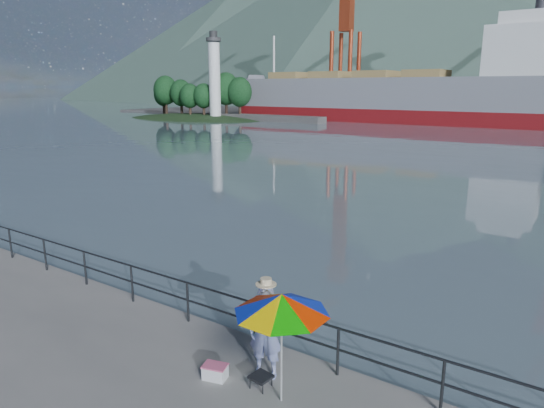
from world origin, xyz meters
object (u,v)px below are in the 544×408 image
(fisherman, at_px, (266,331))
(bulk_carrier, at_px, (406,96))
(beach_umbrella, at_px, (282,304))
(cooler_bag, at_px, (215,372))

(fisherman, distance_m, bulk_carrier, 77.03)
(beach_umbrella, relative_size, cooler_bag, 5.03)
(fisherman, relative_size, bulk_carrier, 0.03)
(beach_umbrella, bearing_deg, bulk_carrier, 107.67)
(cooler_bag, bearing_deg, beach_umbrella, -9.81)
(beach_umbrella, xyz_separation_m, cooler_bag, (-1.44, -0.15, -1.77))
(beach_umbrella, bearing_deg, cooler_bag, -174.17)
(beach_umbrella, distance_m, bulk_carrier, 77.69)
(fisherman, bearing_deg, bulk_carrier, 93.00)
(cooler_bag, distance_m, bulk_carrier, 77.48)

